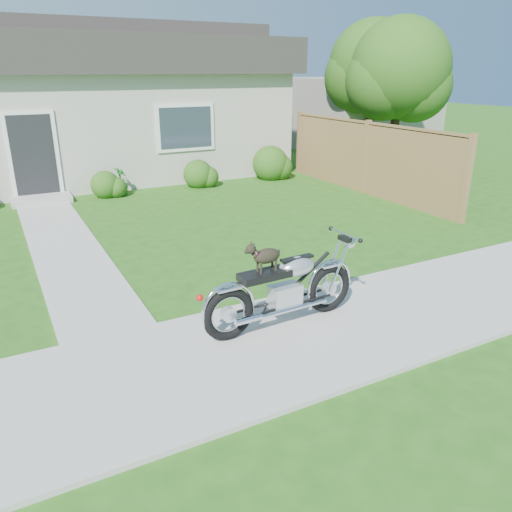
% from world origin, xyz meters
% --- Properties ---
extents(ground, '(80.00, 80.00, 0.00)m').
position_xyz_m(ground, '(0.00, 0.00, 0.00)').
color(ground, '#235114').
rests_on(ground, ground).
extents(sidewalk, '(24.00, 2.20, 0.04)m').
position_xyz_m(sidewalk, '(0.00, 0.00, 0.02)').
color(sidewalk, '#9E9B93').
rests_on(sidewalk, ground).
extents(walkway, '(1.20, 8.00, 0.03)m').
position_xyz_m(walkway, '(-1.50, 5.00, 0.01)').
color(walkway, '#9E9B93').
rests_on(walkway, ground).
extents(house, '(12.60, 7.03, 4.50)m').
position_xyz_m(house, '(-0.00, 11.99, 2.16)').
color(house, beige).
rests_on(house, ground).
extents(fence, '(0.12, 6.62, 1.90)m').
position_xyz_m(fence, '(6.30, 5.75, 0.94)').
color(fence, olive).
rests_on(fence, ground).
extents(tree_near, '(3.05, 3.05, 4.68)m').
position_xyz_m(tree_near, '(9.29, 7.78, 3.00)').
color(tree_near, '#3D2B1C').
rests_on(tree_near, ground).
extents(tree_far, '(3.14, 3.14, 4.81)m').
position_xyz_m(tree_far, '(9.97, 9.82, 3.09)').
color(tree_far, '#3D2B1C').
rests_on(tree_far, ground).
extents(shrub_row, '(11.41, 1.07, 1.07)m').
position_xyz_m(shrub_row, '(-0.16, 8.50, 0.41)').
color(shrub_row, '#295215').
rests_on(shrub_row, ground).
extents(potted_plant_right, '(0.53, 0.53, 0.72)m').
position_xyz_m(potted_plant_right, '(0.46, 8.55, 0.36)').
color(potted_plant_right, '#1E6D22').
rests_on(potted_plant_right, ground).
extents(motorcycle_with_dog, '(2.22, 0.60, 1.16)m').
position_xyz_m(motorcycle_with_dog, '(0.53, 0.32, 0.55)').
color(motorcycle_with_dog, black).
rests_on(motorcycle_with_dog, sidewalk).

